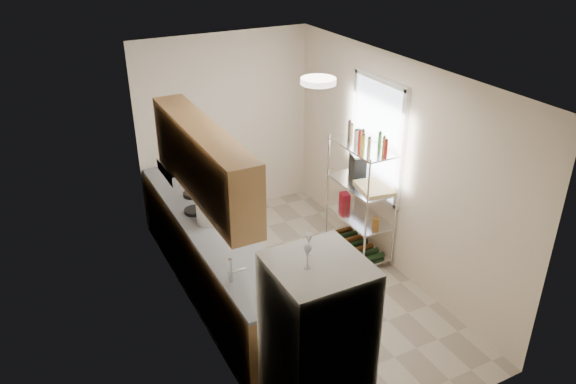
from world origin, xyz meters
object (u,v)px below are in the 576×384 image
frying_pan_large (195,211)px  cutting_board (375,187)px  refrigerator (316,353)px  espresso_machine (358,164)px  rice_cooker (209,212)px

frying_pan_large → cutting_board: bearing=4.2°
frying_pan_large → cutting_board: 2.15m
refrigerator → frying_pan_large: (-0.12, 2.58, 0.07)m
frying_pan_large → cutting_board: cutting_board is taller
refrigerator → espresso_machine: 3.11m
refrigerator → rice_cooker: size_ratio=6.10×
rice_cooker → frying_pan_large: bearing=106.9°
refrigerator → cutting_board: refrigerator is taller
refrigerator → cutting_board: 2.76m
espresso_machine → frying_pan_large: bearing=-169.2°
espresso_machine → cutting_board: bearing=-79.1°
refrigerator → rice_cooker: 2.31m
rice_cooker → cutting_board: 2.01m
rice_cooker → espresso_machine: bearing=2.2°
frying_pan_large → cutting_board: (2.06, -0.63, 0.11)m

